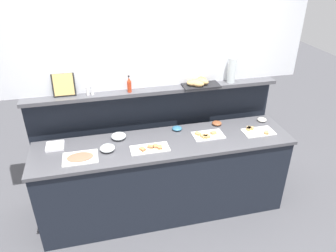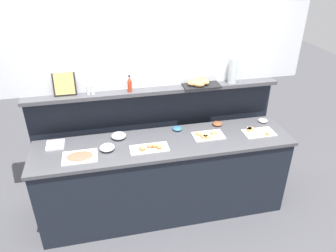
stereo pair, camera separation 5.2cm
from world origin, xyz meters
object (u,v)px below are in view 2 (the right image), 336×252
sandwich_platter_rear (258,132)px  sandwich_platter_front (150,148)px  hot_sauce_bottle (130,85)px  glass_bowl_large (119,136)px  condiment_bowl_red (217,124)px  glass_bowl_medium (107,148)px  condiment_bowl_teal (177,128)px  pepper_shaker (93,90)px  bread_basket (199,83)px  salt_shaker (88,91)px  condiment_bowl_dark (263,120)px  cold_cuts_platter (80,157)px  napkin_stack (55,145)px  water_carafe (233,71)px  framed_picture (64,84)px  sandwich_platter_side (207,136)px

sandwich_platter_rear → sandwich_platter_front: same height
hot_sauce_bottle → sandwich_platter_front: bearing=-76.7°
glass_bowl_large → condiment_bowl_red: size_ratio=1.41×
glass_bowl_large → glass_bowl_medium: (-0.13, -0.20, -0.00)m
glass_bowl_large → condiment_bowl_teal: size_ratio=1.42×
pepper_shaker → bread_basket: bearing=-0.9°
salt_shaker → bread_basket: (1.16, -0.02, -0.01)m
hot_sauce_bottle → bread_basket: bearing=-0.0°
glass_bowl_large → bread_basket: bearing=13.4°
sandwich_platter_rear → condiment_bowl_dark: bearing=51.9°
sandwich_platter_rear → glass_bowl_medium: 1.57m
pepper_shaker → bread_basket: size_ratio=0.22×
cold_cuts_platter → condiment_bowl_teal: (1.01, 0.31, 0.01)m
glass_bowl_medium → condiment_bowl_red: glass_bowl_medium is taller
napkin_stack → bread_basket: (1.53, 0.23, 0.44)m
pepper_shaker → cold_cuts_platter: bearing=-109.0°
napkin_stack → water_carafe: bearing=7.3°
glass_bowl_large → condiment_bowl_red: glass_bowl_large is taller
cold_cuts_platter → bread_basket: 1.45m
water_carafe → pepper_shaker: bearing=180.0°
condiment_bowl_dark → condiment_bowl_teal: condiment_bowl_teal is taller
sandwich_platter_rear → pepper_shaker: pepper_shaker is taller
glass_bowl_medium → pepper_shaker: pepper_shaker is taller
condiment_bowl_teal → framed_picture: size_ratio=0.44×
condiment_bowl_dark → condiment_bowl_teal: bearing=178.4°
napkin_stack → sandwich_platter_side: bearing=-5.6°
glass_bowl_medium → bread_basket: 1.19m
cold_cuts_platter → condiment_bowl_red: size_ratio=3.00×
sandwich_platter_rear → pepper_shaker: (-1.65, 0.44, 0.45)m
framed_picture → condiment_bowl_red: bearing=-8.2°
sandwich_platter_side → glass_bowl_large: bearing=169.8°
glass_bowl_large → hot_sauce_bottle: 0.54m
condiment_bowl_dark → condiment_bowl_red: 0.53m
sandwich_platter_front → condiment_bowl_dark: same height
sandwich_platter_front → salt_shaker: 0.86m
napkin_stack → pepper_shaker: pepper_shaker is taller
cold_cuts_platter → hot_sauce_bottle: size_ratio=1.83×
sandwich_platter_rear → condiment_bowl_red: (-0.36, 0.25, 0.01)m
sandwich_platter_side → bread_basket: (0.01, 0.38, 0.44)m
hot_sauce_bottle → bread_basket: (0.74, -0.00, -0.04)m
condiment_bowl_teal → glass_bowl_medium: bearing=-162.7°
pepper_shaker → sandwich_platter_side: bearing=-19.6°
cold_cuts_platter → hot_sauce_bottle: bearing=41.6°
sandwich_platter_front → pepper_shaker: size_ratio=4.31×
glass_bowl_medium → condiment_bowl_dark: 1.75m
salt_shaker → pepper_shaker: (0.04, 0.00, 0.00)m
bread_basket → framed_picture: framed_picture is taller
napkin_stack → sandwich_platter_front: bearing=-15.8°
condiment_bowl_dark → condiment_bowl_red: (-0.53, 0.04, 0.00)m
condiment_bowl_teal → salt_shaker: 1.00m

